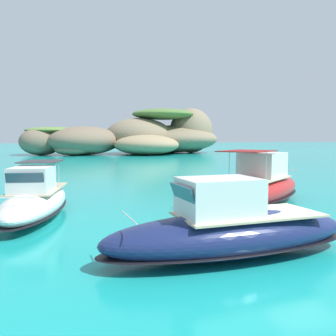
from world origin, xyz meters
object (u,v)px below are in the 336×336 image
(islet_large, at_px, (162,136))
(motorboat_red, at_px, (259,187))
(islet_small, at_px, (73,140))
(motorboat_white, at_px, (35,200))
(motorboat_navy, at_px, (229,231))

(islet_large, height_order, motorboat_red, islet_large)
(islet_large, distance_m, motorboat_red, 60.53)
(islet_small, distance_m, motorboat_red, 57.11)
(islet_small, xyz_separation_m, motorboat_white, (-3.23, -56.59, -2.05))
(islet_large, height_order, motorboat_white, islet_large)
(islet_large, bearing_deg, islet_small, -171.10)
(islet_small, height_order, motorboat_navy, islet_small)
(motorboat_red, height_order, motorboat_navy, motorboat_red)
(islet_large, relative_size, motorboat_red, 3.44)
(islet_large, xyz_separation_m, motorboat_navy, (-16.06, -66.67, -2.95))
(islet_large, relative_size, motorboat_white, 3.85)
(islet_small, xyz_separation_m, motorboat_red, (7.76, -56.55, -1.90))
(islet_small, xyz_separation_m, motorboat_navy, (2.62, -63.75, -2.03))
(motorboat_navy, bearing_deg, motorboat_red, 54.50)
(islet_large, bearing_deg, motorboat_navy, -103.54)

